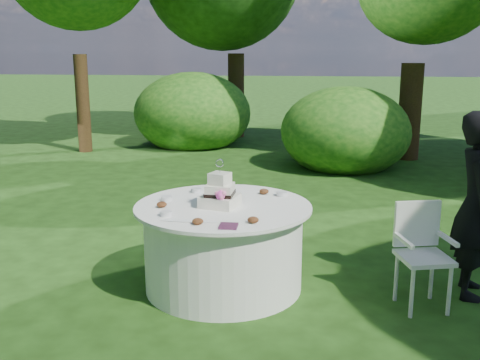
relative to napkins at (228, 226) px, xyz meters
name	(u,v)px	position (x,y,z in m)	size (l,w,h in m)	color
ground	(224,286)	(-0.13, 0.62, -0.78)	(80.00, 80.00, 0.00)	#19330E
napkins	(228,226)	(0.00, 0.00, 0.00)	(0.14, 0.14, 0.02)	#4D213E
feather_plume	(189,221)	(-0.33, 0.10, 0.00)	(0.48, 0.07, 0.01)	white
guest	(477,205)	(2.04, 0.73, 0.03)	(0.59, 0.39, 1.61)	black
table	(223,246)	(-0.13, 0.62, -0.39)	(1.56, 1.56, 0.77)	white
cake	(220,194)	(-0.15, 0.57, 0.10)	(0.36, 0.36, 0.42)	white
chair	(421,246)	(1.55, 0.46, -0.26)	(0.48, 0.47, 0.88)	silver
votives	(204,199)	(-0.33, 0.74, 0.01)	(1.13, 0.89, 0.04)	silver
petal_cups	(220,208)	(-0.13, 0.42, 0.02)	(0.94, 1.09, 0.05)	#562D16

